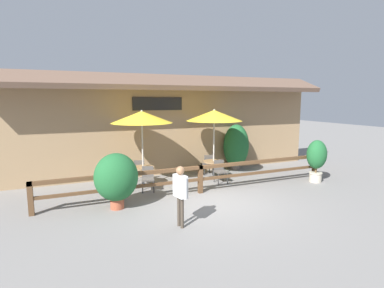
{
  "coord_description": "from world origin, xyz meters",
  "views": [
    {
      "loc": [
        -4.17,
        -7.94,
        3.17
      ],
      "look_at": [
        -0.08,
        1.59,
        1.63
      ],
      "focal_mm": 28.0,
      "sensor_mm": 36.0,
      "label": 1
    }
  ],
  "objects_px": {
    "patio_umbrella_middle": "(214,116)",
    "potted_plant_broad_leaf": "(236,146)",
    "patio_umbrella_near": "(142,117)",
    "chair_middle_streetside": "(220,170)",
    "chair_middle_wallside": "(208,163)",
    "potted_plant_small_flowering": "(116,178)",
    "chair_near_wallside": "(139,169)",
    "pedestrian": "(180,188)",
    "dining_table_middle": "(214,164)",
    "potted_plant_corner_fern": "(317,157)",
    "chair_near_streetside": "(148,177)",
    "dining_table_near": "(143,171)"
  },
  "relations": [
    {
      "from": "chair_near_streetside",
      "to": "pedestrian",
      "type": "height_order",
      "value": "pedestrian"
    },
    {
      "from": "chair_middle_streetside",
      "to": "chair_middle_wallside",
      "type": "xyz_separation_m",
      "value": [
        0.11,
        1.32,
        0.0
      ]
    },
    {
      "from": "chair_near_streetside",
      "to": "potted_plant_broad_leaf",
      "type": "xyz_separation_m",
      "value": [
        4.52,
        1.56,
        0.6
      ]
    },
    {
      "from": "potted_plant_small_flowering",
      "to": "chair_near_wallside",
      "type": "bearing_deg",
      "value": 64.32
    },
    {
      "from": "dining_table_near",
      "to": "pedestrian",
      "type": "xyz_separation_m",
      "value": [
        -0.04,
        -3.94,
        0.43
      ]
    },
    {
      "from": "potted_plant_small_flowering",
      "to": "pedestrian",
      "type": "relative_size",
      "value": 1.06
    },
    {
      "from": "pedestrian",
      "to": "potted_plant_small_flowering",
      "type": "bearing_deg",
      "value": 22.64
    },
    {
      "from": "dining_table_middle",
      "to": "chair_middle_wallside",
      "type": "height_order",
      "value": "chair_middle_wallside"
    },
    {
      "from": "pedestrian",
      "to": "patio_umbrella_near",
      "type": "bearing_deg",
      "value": -10.7
    },
    {
      "from": "chair_middle_wallside",
      "to": "potted_plant_small_flowering",
      "type": "distance_m",
      "value": 4.99
    },
    {
      "from": "patio_umbrella_near",
      "to": "pedestrian",
      "type": "xyz_separation_m",
      "value": [
        -0.04,
        -3.94,
        -1.54
      ]
    },
    {
      "from": "chair_middle_wallside",
      "to": "potted_plant_broad_leaf",
      "type": "height_order",
      "value": "potted_plant_broad_leaf"
    },
    {
      "from": "patio_umbrella_near",
      "to": "chair_near_streetside",
      "type": "height_order",
      "value": "patio_umbrella_near"
    },
    {
      "from": "dining_table_near",
      "to": "potted_plant_corner_fern",
      "type": "distance_m",
      "value": 6.64
    },
    {
      "from": "dining_table_middle",
      "to": "potted_plant_corner_fern",
      "type": "distance_m",
      "value": 3.98
    },
    {
      "from": "chair_middle_wallside",
      "to": "patio_umbrella_middle",
      "type": "bearing_deg",
      "value": 88.88
    },
    {
      "from": "dining_table_middle",
      "to": "potted_plant_corner_fern",
      "type": "relative_size",
      "value": 0.51
    },
    {
      "from": "patio_umbrella_middle",
      "to": "dining_table_middle",
      "type": "distance_m",
      "value": 1.98
    },
    {
      "from": "chair_near_wallside",
      "to": "potted_plant_broad_leaf",
      "type": "height_order",
      "value": "potted_plant_broad_leaf"
    },
    {
      "from": "patio_umbrella_middle",
      "to": "potted_plant_broad_leaf",
      "type": "bearing_deg",
      "value": 29.97
    },
    {
      "from": "patio_umbrella_middle",
      "to": "potted_plant_broad_leaf",
      "type": "distance_m",
      "value": 2.38
    },
    {
      "from": "potted_plant_corner_fern",
      "to": "chair_middle_streetside",
      "type": "bearing_deg",
      "value": 157.89
    },
    {
      "from": "potted_plant_small_flowering",
      "to": "potted_plant_broad_leaf",
      "type": "distance_m",
      "value": 6.48
    },
    {
      "from": "chair_middle_streetside",
      "to": "chair_middle_wallside",
      "type": "distance_m",
      "value": 1.33
    },
    {
      "from": "pedestrian",
      "to": "dining_table_middle",
      "type": "bearing_deg",
      "value": -47.22
    },
    {
      "from": "chair_middle_streetside",
      "to": "potted_plant_corner_fern",
      "type": "bearing_deg",
      "value": -18.95
    },
    {
      "from": "chair_near_streetside",
      "to": "chair_middle_wallside",
      "type": "relative_size",
      "value": 1.0
    },
    {
      "from": "dining_table_near",
      "to": "patio_umbrella_middle",
      "type": "distance_m",
      "value": 3.51
    },
    {
      "from": "patio_umbrella_middle",
      "to": "pedestrian",
      "type": "xyz_separation_m",
      "value": [
        -2.93,
        -3.88,
        -1.54
      ]
    },
    {
      "from": "dining_table_middle",
      "to": "pedestrian",
      "type": "relative_size",
      "value": 0.54
    },
    {
      "from": "chair_middle_wallside",
      "to": "chair_near_streetside",
      "type": "bearing_deg",
      "value": 27.06
    },
    {
      "from": "potted_plant_small_flowering",
      "to": "pedestrian",
      "type": "xyz_separation_m",
      "value": [
        1.25,
        -1.94,
        0.08
      ]
    },
    {
      "from": "dining_table_middle",
      "to": "chair_middle_wallside",
      "type": "xyz_separation_m",
      "value": [
        0.05,
        0.66,
        -0.09
      ]
    },
    {
      "from": "dining_table_middle",
      "to": "potted_plant_broad_leaf",
      "type": "distance_m",
      "value": 1.94
    },
    {
      "from": "patio_umbrella_middle",
      "to": "chair_middle_streetside",
      "type": "xyz_separation_m",
      "value": [
        -0.06,
        -0.66,
        -2.06
      ]
    },
    {
      "from": "dining_table_near",
      "to": "chair_near_wallside",
      "type": "xyz_separation_m",
      "value": [
        0.01,
        0.68,
        -0.09
      ]
    },
    {
      "from": "patio_umbrella_near",
      "to": "dining_table_near",
      "type": "xyz_separation_m",
      "value": [
        0.0,
        0.0,
        -1.98
      ]
    },
    {
      "from": "potted_plant_corner_fern",
      "to": "potted_plant_broad_leaf",
      "type": "bearing_deg",
      "value": 120.49
    },
    {
      "from": "chair_near_streetside",
      "to": "chair_near_wallside",
      "type": "height_order",
      "value": "same"
    },
    {
      "from": "chair_middle_streetside",
      "to": "patio_umbrella_middle",
      "type": "bearing_deg",
      "value": 88.05
    },
    {
      "from": "dining_table_near",
      "to": "dining_table_middle",
      "type": "relative_size",
      "value": 1.0
    },
    {
      "from": "dining_table_near",
      "to": "potted_plant_corner_fern",
      "type": "height_order",
      "value": "potted_plant_corner_fern"
    },
    {
      "from": "chair_near_wallside",
      "to": "chair_middle_wallside",
      "type": "distance_m",
      "value": 2.94
    },
    {
      "from": "patio_umbrella_near",
      "to": "potted_plant_broad_leaf",
      "type": "xyz_separation_m",
      "value": [
        4.52,
        0.88,
        -1.47
      ]
    },
    {
      "from": "chair_near_wallside",
      "to": "chair_middle_streetside",
      "type": "height_order",
      "value": "same"
    },
    {
      "from": "chair_middle_wallside",
      "to": "pedestrian",
      "type": "bearing_deg",
      "value": 60.15
    },
    {
      "from": "chair_near_streetside",
      "to": "pedestrian",
      "type": "bearing_deg",
      "value": -76.7
    },
    {
      "from": "patio_umbrella_middle",
      "to": "dining_table_middle",
      "type": "height_order",
      "value": "patio_umbrella_middle"
    },
    {
      "from": "pedestrian",
      "to": "dining_table_near",
      "type": "bearing_deg",
      "value": -10.7
    },
    {
      "from": "chair_middle_streetside",
      "to": "potted_plant_broad_leaf",
      "type": "bearing_deg",
      "value": 46.67
    }
  ]
}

